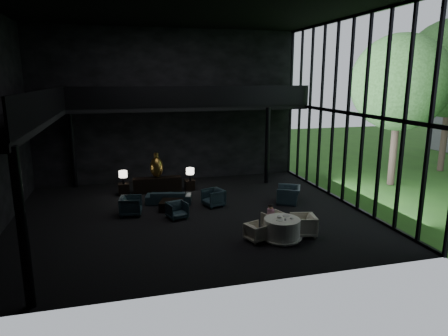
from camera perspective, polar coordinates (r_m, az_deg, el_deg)
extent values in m
cube|color=black|center=(16.57, -4.70, -6.60)|extent=(14.00, 12.00, 0.02)
cube|color=black|center=(15.84, -5.27, 21.85)|extent=(14.00, 12.00, 0.02)
cube|color=black|center=(21.63, -7.74, 8.71)|extent=(14.00, 0.04, 8.00)
cube|color=black|center=(9.89, 1.04, 4.14)|extent=(14.00, 0.04, 8.00)
cube|color=black|center=(15.84, -27.01, 6.01)|extent=(2.00, 12.00, 0.25)
cube|color=black|center=(20.79, -4.63, 8.63)|extent=(12.00, 2.00, 0.25)
cube|color=black|center=(15.61, -23.61, 8.47)|extent=(0.06, 12.00, 1.00)
cube|color=black|center=(19.77, -4.13, 10.17)|extent=(12.00, 0.06, 1.00)
cylinder|color=black|center=(10.58, -26.85, -7.90)|extent=(0.24, 0.24, 4.00)
cylinder|color=black|center=(21.52, -20.81, 2.61)|extent=(0.24, 0.24, 4.00)
cylinder|color=black|center=(21.09, 6.19, 3.18)|extent=(0.24, 0.24, 4.00)
cylinder|color=#382D23|center=(22.34, 23.19, 3.93)|extent=(0.36, 0.36, 4.90)
sphere|color=#2B5E21|center=(22.14, 23.83, 11.10)|extent=(4.80, 4.80, 4.80)
cylinder|color=#382D23|center=(27.06, 29.10, 5.47)|extent=(0.36, 0.36, 5.60)
cube|color=black|center=(19.80, -9.50, -2.38)|extent=(2.33, 0.53, 0.74)
ellipsoid|color=#B47C3D|center=(19.67, -9.61, 0.12)|extent=(0.64, 0.64, 0.99)
cylinder|color=#B47C3D|center=(19.55, -9.67, 1.82)|extent=(0.22, 0.22, 0.20)
cube|color=black|center=(19.71, -14.11, -2.94)|extent=(0.51, 0.51, 0.56)
cylinder|color=black|center=(19.49, -14.18, -1.75)|extent=(0.11, 0.11, 0.33)
cylinder|color=white|center=(19.41, -14.23, -0.84)|extent=(0.38, 0.38, 0.31)
cube|color=black|center=(20.03, -4.92, -2.40)|extent=(0.47, 0.47, 0.52)
cylinder|color=black|center=(19.74, -4.85, -1.35)|extent=(0.12, 0.12, 0.34)
cylinder|color=white|center=(19.67, -4.87, -0.44)|extent=(0.38, 0.38, 0.31)
imported|color=#222F48|center=(17.96, -7.92, -3.90)|extent=(1.97, 0.97, 0.74)
imported|color=#25313B|center=(16.70, -13.17, -5.01)|extent=(0.99, 1.05, 0.96)
imported|color=black|center=(17.41, -1.53, -4.06)|extent=(1.04, 1.08, 0.89)
imported|color=#2A364A|center=(16.05, -6.73, -5.97)|extent=(0.84, 0.81, 0.71)
imported|color=black|center=(18.07, 9.23, -3.31)|extent=(1.25, 1.44, 1.06)
cube|color=black|center=(17.13, -7.53, -5.31)|extent=(1.14, 1.14, 0.40)
cylinder|color=white|center=(14.09, 8.26, -8.64)|extent=(1.25, 1.25, 0.75)
cone|color=white|center=(14.21, 8.22, -9.86)|extent=(1.41, 1.41, 0.10)
imported|color=beige|center=(14.96, 7.12, -7.47)|extent=(0.81, 0.78, 0.67)
imported|color=beige|center=(14.51, 11.26, -7.75)|extent=(0.99, 1.04, 0.92)
imported|color=beige|center=(13.92, 4.69, -9.14)|extent=(0.71, 0.73, 0.60)
cylinder|color=#F2A6B4|center=(14.78, 6.67, -6.49)|extent=(0.25, 0.25, 0.36)
sphere|color=#D8A884|center=(14.69, 6.69, -5.48)|extent=(0.18, 0.18, 0.18)
ellipsoid|color=black|center=(14.68, 6.70, -5.37)|extent=(0.19, 0.19, 0.13)
cylinder|color=white|center=(13.80, 7.98, -7.40)|extent=(0.25, 0.25, 0.01)
cylinder|color=white|center=(14.25, 8.87, -6.76)|extent=(0.31, 0.31, 0.02)
cylinder|color=white|center=(14.02, 9.65, -7.13)|extent=(0.20, 0.20, 0.01)
cylinder|color=white|center=(13.97, 9.59, -7.05)|extent=(0.10, 0.10, 0.06)
ellipsoid|color=white|center=(14.02, 7.90, -6.92)|extent=(0.17, 0.17, 0.08)
cylinder|color=#99999E|center=(13.81, 8.75, -7.28)|extent=(0.08, 0.08, 0.07)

